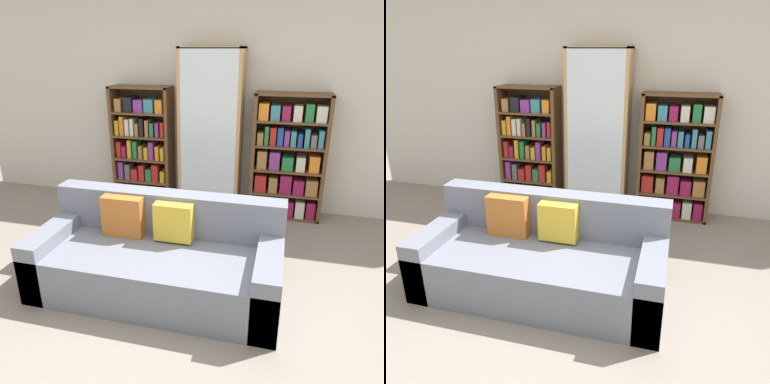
# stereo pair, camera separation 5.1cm
# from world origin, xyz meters

# --- Properties ---
(ground_plane) EXTENTS (16.00, 16.00, 0.00)m
(ground_plane) POSITION_xyz_m (0.00, 0.00, 0.00)
(ground_plane) COLOR gray
(wall_back) EXTENTS (6.89, 0.06, 2.70)m
(wall_back) POSITION_xyz_m (0.00, 2.50, 1.35)
(wall_back) COLOR beige
(wall_back) RESTS_ON ground
(couch) EXTENTS (2.03, 0.88, 0.78)m
(couch) POSITION_xyz_m (-0.22, 0.48, 0.28)
(couch) COLOR slate
(couch) RESTS_ON ground
(bookshelf_left) EXTENTS (0.76, 0.32, 1.51)m
(bookshelf_left) POSITION_xyz_m (-1.04, 2.29, 0.72)
(bookshelf_left) COLOR brown
(bookshelf_left) RESTS_ON ground
(display_cabinet) EXTENTS (0.73, 0.36, 1.96)m
(display_cabinet) POSITION_xyz_m (-0.15, 2.28, 0.98)
(display_cabinet) COLOR tan
(display_cabinet) RESTS_ON ground
(bookshelf_right) EXTENTS (0.84, 0.32, 1.48)m
(bookshelf_right) POSITION_xyz_m (0.77, 2.29, 0.70)
(bookshelf_right) COLOR brown
(bookshelf_right) RESTS_ON ground
(wine_bottle) EXTENTS (0.08, 0.08, 0.36)m
(wine_bottle) POSITION_xyz_m (0.23, 1.28, 0.15)
(wine_bottle) COLOR #192333
(wine_bottle) RESTS_ON ground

